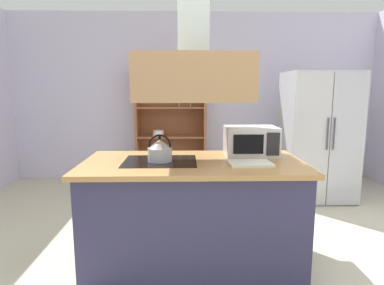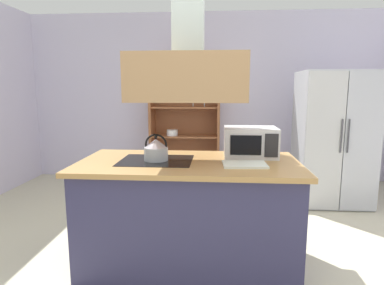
{
  "view_description": "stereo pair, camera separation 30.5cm",
  "coord_description": "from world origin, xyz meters",
  "px_view_note": "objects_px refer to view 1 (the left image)",
  "views": [
    {
      "loc": [
        -0.17,
        -2.47,
        1.5
      ],
      "look_at": [
        -0.1,
        0.54,
        1.0
      ],
      "focal_mm": 30.63,
      "sensor_mm": 36.0,
      "label": 1
    },
    {
      "loc": [
        0.13,
        -2.46,
        1.5
      ],
      "look_at": [
        -0.1,
        0.54,
        1.0
      ],
      "focal_mm": 30.63,
      "sensor_mm": 36.0,
      "label": 2
    }
  ],
  "objects_px": {
    "kettle": "(160,150)",
    "cutting_board": "(250,163)",
    "refrigerator": "(318,136)",
    "microwave": "(251,141)",
    "dish_cabinet": "(171,131)"
  },
  "relations": [
    {
      "from": "refrigerator",
      "to": "microwave",
      "type": "xyz_separation_m",
      "value": [
        -1.21,
        -1.45,
        0.17
      ]
    },
    {
      "from": "cutting_board",
      "to": "microwave",
      "type": "distance_m",
      "value": 0.39
    },
    {
      "from": "dish_cabinet",
      "to": "microwave",
      "type": "distance_m",
      "value": 2.5
    },
    {
      "from": "kettle",
      "to": "microwave",
      "type": "bearing_deg",
      "value": 16.4
    },
    {
      "from": "dish_cabinet",
      "to": "cutting_board",
      "type": "bearing_deg",
      "value": -74.83
    },
    {
      "from": "kettle",
      "to": "refrigerator",
      "type": "bearing_deg",
      "value": 39.85
    },
    {
      "from": "dish_cabinet",
      "to": "kettle",
      "type": "height_order",
      "value": "dish_cabinet"
    },
    {
      "from": "refrigerator",
      "to": "kettle",
      "type": "bearing_deg",
      "value": -140.15
    },
    {
      "from": "refrigerator",
      "to": "dish_cabinet",
      "type": "xyz_separation_m",
      "value": [
        -2.03,
        0.91,
        -0.04
      ]
    },
    {
      "from": "microwave",
      "to": "dish_cabinet",
      "type": "bearing_deg",
      "value": 109.04
    },
    {
      "from": "cutting_board",
      "to": "microwave",
      "type": "height_order",
      "value": "microwave"
    },
    {
      "from": "dish_cabinet",
      "to": "microwave",
      "type": "xyz_separation_m",
      "value": [
        0.81,
        -2.36,
        0.21
      ]
    },
    {
      "from": "refrigerator",
      "to": "kettle",
      "type": "relative_size",
      "value": 7.67
    },
    {
      "from": "kettle",
      "to": "cutting_board",
      "type": "relative_size",
      "value": 0.66
    },
    {
      "from": "refrigerator",
      "to": "microwave",
      "type": "relative_size",
      "value": 3.74
    }
  ]
}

